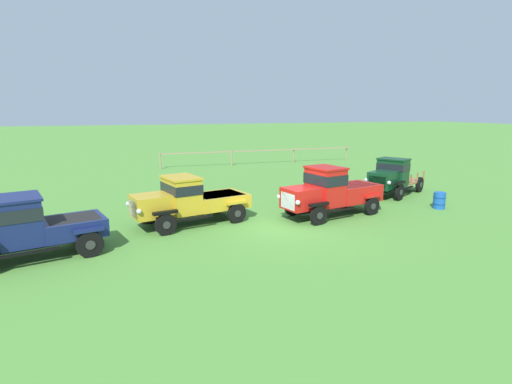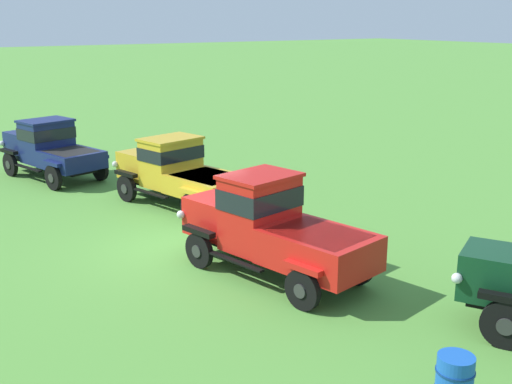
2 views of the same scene
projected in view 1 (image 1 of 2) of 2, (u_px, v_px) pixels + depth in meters
ground_plane at (289, 227)px, 16.42m from camera, size 240.00×240.00×0.00m
paddock_fence at (262, 153)px, 35.12m from camera, size 17.70×0.56×1.32m
vintage_truck_foreground_near at (24, 227)px, 12.63m from camera, size 4.92×2.97×2.09m
vintage_truck_second_in_line at (188, 200)px, 16.61m from camera, size 5.19×3.02×2.05m
vintage_truck_midrow_center at (331, 191)px, 17.91m from camera, size 5.18×2.81×2.27m
vintage_truck_far_side at (391, 176)px, 22.14m from camera, size 4.85×3.66×2.09m
oil_drum_beside_row at (439, 200)px, 19.38m from camera, size 0.59×0.59×0.80m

